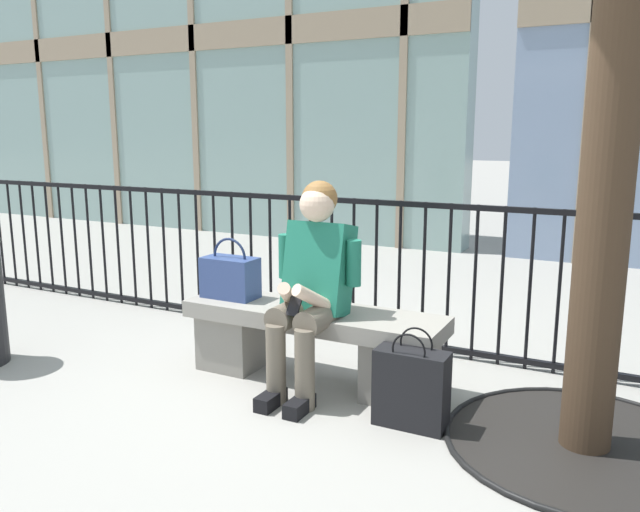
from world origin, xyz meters
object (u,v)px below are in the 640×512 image
stone_bench (312,337)px  seated_person_with_phone (312,281)px  shopping_bag (411,388)px  handbag_on_bench (230,276)px

stone_bench → seated_person_with_phone: bearing=-63.5°
shopping_bag → seated_person_with_phone: bearing=165.0°
handbag_on_bench → shopping_bag: 1.40m
handbag_on_bench → shopping_bag: (1.31, -0.30, -0.38)m
handbag_on_bench → stone_bench: bearing=1.0°
stone_bench → handbag_on_bench: 0.66m
stone_bench → handbag_on_bench: (-0.58, -0.01, 0.31)m
seated_person_with_phone → shopping_bag: size_ratio=2.38×
seated_person_with_phone → shopping_bag: 0.82m
stone_bench → shopping_bag: (0.73, -0.31, -0.07)m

